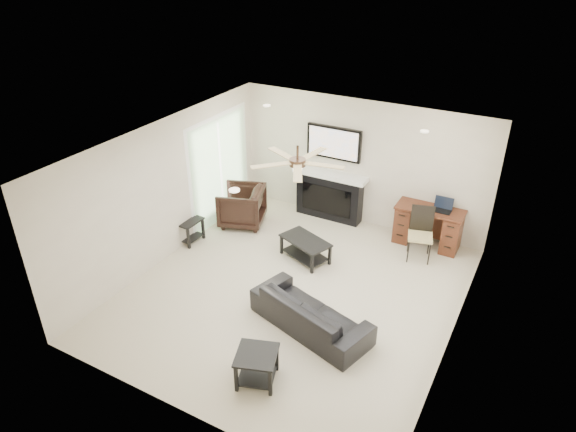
# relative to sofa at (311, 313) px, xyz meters

# --- Properties ---
(room_shell) EXTENTS (5.50, 5.54, 2.52)m
(room_shell) POSITION_rel_sofa_xyz_m (-0.44, 0.71, 1.41)
(room_shell) COLOR #BCB097
(room_shell) RESTS_ON ground
(sofa) EXTENTS (2.00, 1.23, 0.55)m
(sofa) POSITION_rel_sofa_xyz_m (0.00, 0.00, 0.00)
(sofa) COLOR black
(sofa) RESTS_ON ground
(armchair) EXTENTS (1.09, 1.07, 0.78)m
(armchair) POSITION_rel_sofa_xyz_m (-2.60, 2.15, 0.12)
(armchair) COLOR black
(armchair) RESTS_ON ground
(coffee_table) EXTENTS (1.02, 0.79, 0.40)m
(coffee_table) POSITION_rel_sofa_xyz_m (-0.90, 1.60, -0.07)
(coffee_table) COLOR black
(coffee_table) RESTS_ON ground
(end_table_near) EXTENTS (0.66, 0.66, 0.45)m
(end_table_near) POSITION_rel_sofa_xyz_m (-0.15, -1.25, -0.05)
(end_table_near) COLOR black
(end_table_near) RESTS_ON ground
(end_table_left) EXTENTS (0.52, 0.52, 0.45)m
(end_table_left) POSITION_rel_sofa_xyz_m (-3.15, 1.10, -0.05)
(end_table_left) COLOR black
(end_table_left) RESTS_ON ground
(fireplace_unit) EXTENTS (1.52, 0.34, 1.91)m
(fireplace_unit) POSITION_rel_sofa_xyz_m (-1.19, 3.22, 0.68)
(fireplace_unit) COLOR black
(fireplace_unit) RESTS_ON ground
(desk) EXTENTS (1.22, 0.56, 0.76)m
(desk) POSITION_rel_sofa_xyz_m (0.86, 3.15, 0.11)
(desk) COLOR #3C1A0F
(desk) RESTS_ON ground
(desk_chair) EXTENTS (0.52, 0.54, 0.97)m
(desk_chair) POSITION_rel_sofa_xyz_m (0.86, 2.60, 0.21)
(desk_chair) COLOR black
(desk_chair) RESTS_ON ground
(laptop) EXTENTS (0.33, 0.24, 0.23)m
(laptop) POSITION_rel_sofa_xyz_m (1.06, 3.13, 0.60)
(laptop) COLOR black
(laptop) RESTS_ON desk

